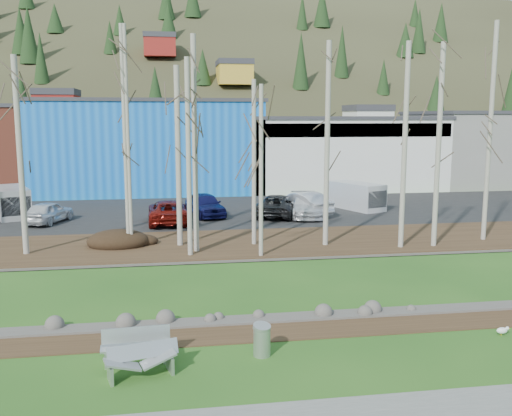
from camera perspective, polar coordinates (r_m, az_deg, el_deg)
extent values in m
plane|color=#244E17|center=(16.98, 6.94, -14.47)|extent=(200.00, 200.00, 0.00)
cube|color=#382616|center=(18.85, 5.17, -11.93)|extent=(80.00, 1.80, 0.03)
cube|color=#382616|center=(30.51, -0.49, -3.55)|extent=(80.00, 7.00, 0.15)
cube|color=black|center=(40.74, -2.66, -0.35)|extent=(80.00, 14.00, 0.14)
cube|color=blue|center=(54.04, -10.71, 6.04)|extent=(20.00, 12.00, 8.00)
cube|color=#333338|center=(53.99, -10.84, 10.44)|extent=(20.40, 12.24, 0.30)
cube|color=silver|center=(56.48, 7.97, 5.47)|extent=(18.00, 12.00, 6.50)
cube|color=#333338|center=(56.37, 8.05, 8.92)|extent=(18.36, 12.24, 0.30)
cube|color=navy|center=(50.77, 9.97, 7.67)|extent=(17.64, 0.20, 1.20)
cube|color=gray|center=(62.99, 22.11, 5.49)|extent=(14.00, 12.00, 7.00)
cube|color=#333338|center=(62.91, 22.32, 8.81)|extent=(14.28, 12.24, 0.30)
cube|color=#BBBEC0|center=(16.72, -14.73, -14.24)|extent=(0.12, 0.58, 0.46)
cube|color=#BBBEC0|center=(16.72, -9.17, -14.05)|extent=(0.12, 0.58, 0.46)
cube|color=#BBBEC0|center=(16.72, -11.91, -12.26)|extent=(1.89, 0.25, 0.42)
cube|color=#BBBEC0|center=(16.61, -11.97, -13.40)|extent=(1.92, 0.64, 0.05)
cube|color=#BBBEC0|center=(15.73, -14.37, -15.77)|extent=(0.23, 0.58, 0.46)
cube|color=#BBBEC0|center=(16.01, -8.59, -15.12)|extent=(0.23, 0.58, 0.46)
cube|color=#BBBEC0|center=(15.89, -11.25, -13.81)|extent=(1.89, 0.67, 0.41)
cube|color=#A4A7A9|center=(15.70, -13.22, -15.02)|extent=(1.02, 0.74, 0.34)
cube|color=#A4A7A9|center=(15.87, -9.74, -14.64)|extent=(1.02, 0.74, 0.34)
cylinder|color=#BBBEC0|center=(16.72, 0.59, -13.20)|extent=(0.64, 0.64, 0.86)
cylinder|color=gold|center=(19.79, 23.33, -11.52)|extent=(0.01, 0.01, 0.10)
cylinder|color=gold|center=(19.84, 23.24, -11.47)|extent=(0.01, 0.01, 0.10)
ellipsoid|color=white|center=(19.79, 23.38, -11.19)|extent=(0.35, 0.20, 0.20)
cube|color=gray|center=(19.78, 23.39, -11.08)|extent=(0.24, 0.17, 0.02)
sphere|color=white|center=(19.79, 23.83, -10.94)|extent=(0.11, 0.11, 0.11)
cone|color=gold|center=(19.80, 24.03, -10.94)|extent=(0.07, 0.05, 0.03)
ellipsoid|color=black|center=(30.43, -13.64, -3.10)|extent=(3.19, 2.25, 0.63)
cylinder|color=#ADAA9B|center=(29.48, -22.52, 4.76)|extent=(0.28, 0.28, 9.47)
cylinder|color=#ADAA9B|center=(29.27, -12.69, 6.78)|extent=(0.19, 0.19, 11.07)
cylinder|color=#ADAA9B|center=(29.40, -7.78, 5.05)|extent=(0.28, 0.28, 9.16)
cylinder|color=#ADAA9B|center=(27.20, -6.76, 4.95)|extent=(0.24, 0.24, 9.35)
cylinder|color=#ADAA9B|center=(27.97, -6.14, 6.25)|extent=(0.26, 0.26, 10.49)
cylinder|color=#ADAA9B|center=(29.42, -0.20, 4.49)|extent=(0.23, 0.23, 8.49)
cylinder|color=#ADAA9B|center=(26.91, 0.51, 3.65)|extent=(0.20, 0.20, 8.11)
cylinder|color=#ADAA9B|center=(29.42, 7.13, 6.25)|extent=(0.26, 0.26, 10.36)
cylinder|color=#ADAA9B|center=(29.63, 14.64, 5.95)|extent=(0.26, 0.26, 10.27)
cylinder|color=#ADAA9B|center=(32.91, 22.35, 6.95)|extent=(0.25, 0.25, 11.53)
cylinder|color=#ADAA9B|center=(29.28, -12.98, 6.77)|extent=(0.19, 0.19, 11.07)
cylinder|color=#ADAA9B|center=(30.40, 17.78, 5.89)|extent=(0.26, 0.26, 10.27)
imported|color=silver|center=(38.15, -20.07, -0.39)|extent=(2.87, 4.38, 1.39)
imported|color=maroon|center=(36.28, -8.78, -0.35)|extent=(2.54, 5.29, 1.45)
imported|color=#13144D|center=(38.45, -5.11, 0.33)|extent=(2.86, 4.86, 1.55)
imported|color=silver|center=(38.92, 4.64, 0.47)|extent=(3.52, 5.08, 1.59)
imported|color=#242426|center=(38.39, 2.18, 0.27)|extent=(4.03, 5.75, 1.46)
imported|color=silver|center=(38.36, 4.99, 0.25)|extent=(2.83, 5.31, 1.46)
cube|color=silver|center=(41.97, 10.04, 1.21)|extent=(3.33, 4.69, 1.89)
cube|color=black|center=(40.72, 11.63, 0.92)|extent=(1.93, 1.49, 1.17)
cube|color=#B1B3B6|center=(41.53, -23.25, 0.57)|extent=(3.38, 4.87, 1.97)
cube|color=black|center=(39.78, -22.93, 0.24)|extent=(2.00, 1.52, 1.22)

